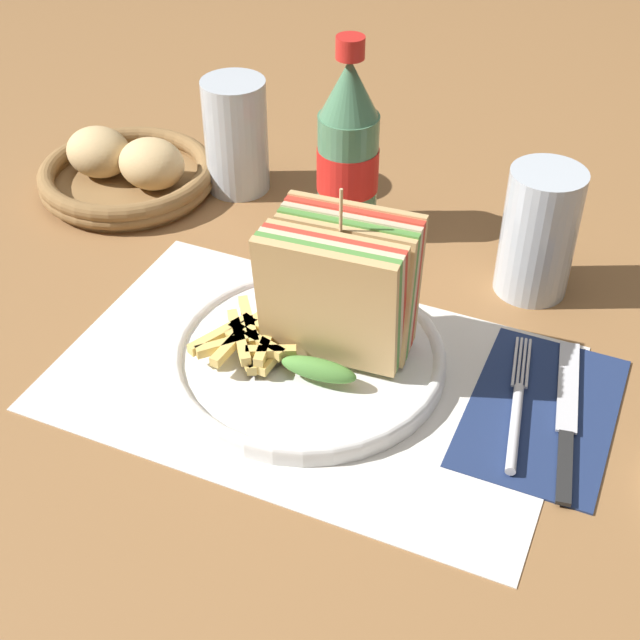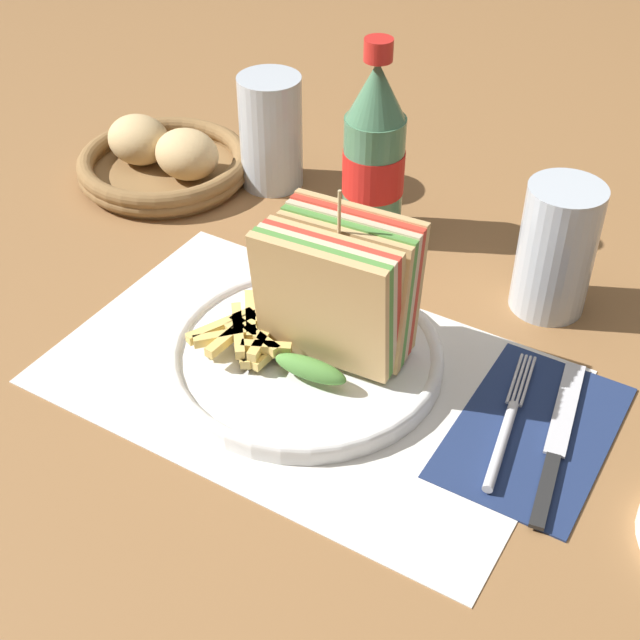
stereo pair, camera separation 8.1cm
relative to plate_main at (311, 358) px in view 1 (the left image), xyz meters
name	(u,v)px [view 1 (the left image)]	position (x,y,z in m)	size (l,w,h in m)	color
ground_plane	(319,348)	(0.00, 0.03, -0.01)	(4.00, 4.00, 0.00)	olive
placemat	(310,377)	(0.01, -0.02, -0.01)	(0.45, 0.29, 0.00)	silver
plate_main	(311,358)	(0.00, 0.00, 0.00)	(0.25, 0.25, 0.02)	white
club_sandwich	(339,292)	(0.02, 0.02, 0.07)	(0.13, 0.11, 0.17)	tan
fries_pile	(257,339)	(-0.05, -0.02, 0.02)	(0.10, 0.11, 0.02)	#E5C166
ketchup_blob	(284,314)	(-0.04, 0.03, 0.02)	(0.05, 0.04, 0.02)	maroon
napkin	(541,412)	(0.21, 0.02, -0.01)	(0.12, 0.19, 0.00)	navy
fork	(516,413)	(0.19, 0.01, 0.00)	(0.04, 0.17, 0.01)	silver
knife	(567,418)	(0.23, 0.02, 0.00)	(0.05, 0.20, 0.00)	black
coke_bottle_near	(348,152)	(-0.06, 0.23, 0.08)	(0.07, 0.07, 0.22)	#4C7F5B
glass_near	(537,241)	(0.16, 0.20, 0.05)	(0.07, 0.07, 0.14)	silver
glass_far	(237,143)	(-0.21, 0.26, 0.05)	(0.07, 0.07, 0.14)	silver
bread_basket	(127,173)	(-0.33, 0.20, 0.01)	(0.21, 0.21, 0.07)	olive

